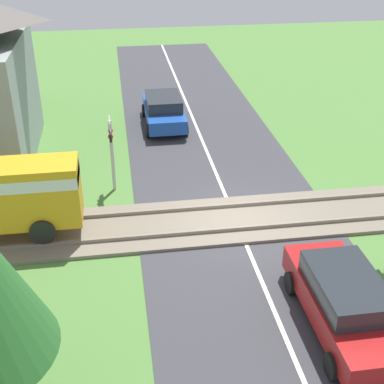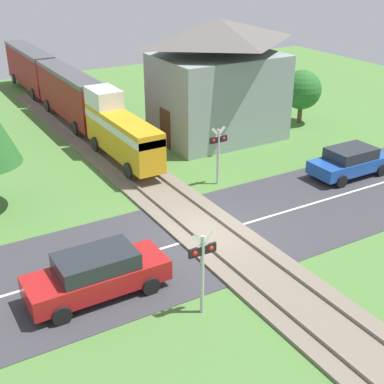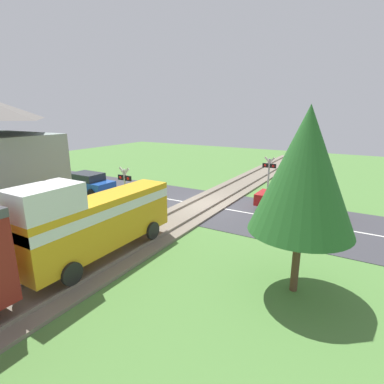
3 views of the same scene
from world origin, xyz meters
TOP-DOWN VIEW (x-y plane):
  - ground_plane at (0.00, 0.00)m, footprint 60.00×60.00m
  - road_surface at (0.00, 0.00)m, footprint 48.00×6.40m
  - track_bed at (0.00, 0.00)m, footprint 2.80×48.00m
  - car_near_crossing at (-5.14, -1.44)m, footprint 4.45×1.81m
  - car_far_side at (8.68, 1.44)m, footprint 4.01×1.83m
  - crossing_signal_west_approach at (-2.79, -3.84)m, footprint 0.90×0.18m
  - crossing_signal_east_approach at (2.79, 3.84)m, footprint 0.90×0.18m
  - pedestrian_by_station at (1.57, 8.87)m, footprint 0.40×0.40m
  - tree_roadside_hedge at (-6.78, 6.47)m, footprint 3.12×3.12m

SIDE VIEW (x-z plane):
  - ground_plane at x=0.00m, z-range 0.00..0.00m
  - road_surface at x=0.00m, z-range 0.00..0.02m
  - track_bed at x=0.00m, z-range -0.05..0.19m
  - pedestrian_by_station at x=1.57m, z-range -0.07..1.55m
  - car_far_side at x=8.68m, z-range 0.04..1.45m
  - car_near_crossing at x=-5.14m, z-range 0.04..1.54m
  - crossing_signal_west_approach at x=-2.79m, z-range 0.40..3.15m
  - crossing_signal_east_approach at x=2.79m, z-range 0.40..3.15m
  - tree_roadside_hedge at x=-6.78m, z-range 1.02..6.82m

